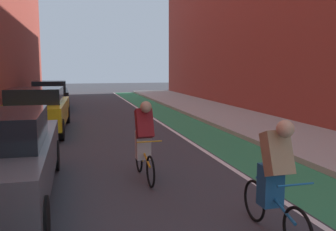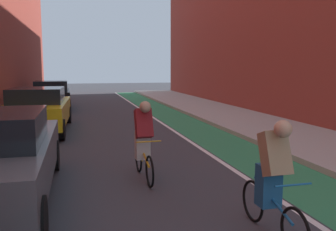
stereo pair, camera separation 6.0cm
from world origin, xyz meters
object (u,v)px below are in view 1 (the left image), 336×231
Objects in this scene: cyclist_mid at (275,177)px; parked_sedan_yellow_cab at (37,109)px; cyclist_trailing at (144,138)px; parked_sedan_black at (50,95)px.

parked_sedan_yellow_cab is at bearing 112.45° from cyclist_mid.
parked_sedan_yellow_cab is 9.81m from cyclist_mid.
cyclist_mid reaches higher than cyclist_trailing.
cyclist_mid is at bearing -67.55° from parked_sedan_yellow_cab.
parked_sedan_black is 13.33m from cyclist_trailing.
parked_sedan_yellow_cab is 1.02× the size of parked_sedan_black.
cyclist_trailing is at bearing -67.42° from parked_sedan_yellow_cab.
cyclist_trailing is (2.57, -6.18, 0.05)m from parked_sedan_yellow_cab.
cyclist_trailing reaches higher than parked_sedan_yellow_cab.
cyclist_mid is (3.74, -15.96, 0.02)m from parked_sedan_black.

